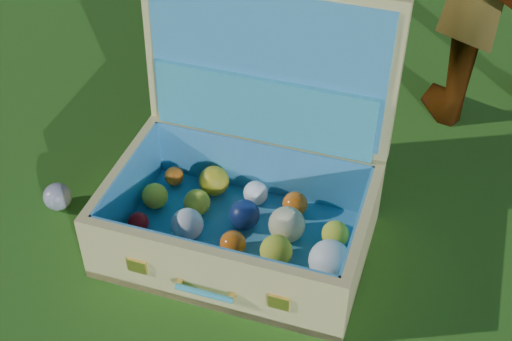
# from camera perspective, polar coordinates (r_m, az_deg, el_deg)

# --- Properties ---
(ground) EXTENTS (60.00, 60.00, 0.00)m
(ground) POSITION_cam_1_polar(r_m,az_deg,el_deg) (1.65, -5.95, -7.67)
(ground) COLOR #215114
(ground) RESTS_ON ground
(stray_ball) EXTENTS (0.07, 0.07, 0.07)m
(stray_ball) POSITION_cam_1_polar(r_m,az_deg,el_deg) (1.82, -15.60, -2.03)
(stray_ball) COLOR #406AA8
(stray_ball) RESTS_ON ground
(suitcase) EXTENTS (0.68, 0.57, 0.57)m
(suitcase) POSITION_cam_1_polar(r_m,az_deg,el_deg) (1.62, -0.53, -0.45)
(suitcase) COLOR #D7C574
(suitcase) RESTS_ON ground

